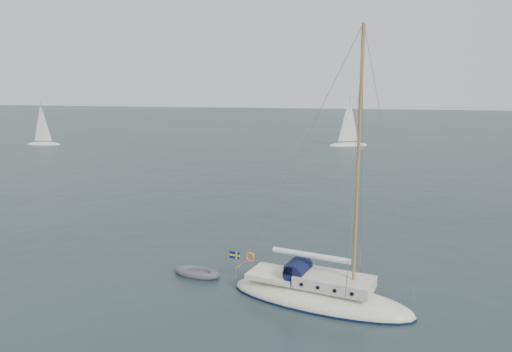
# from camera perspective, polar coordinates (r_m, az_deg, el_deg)

# --- Properties ---
(ground) EXTENTS (300.00, 300.00, 0.00)m
(ground) POSITION_cam_1_polar(r_m,az_deg,el_deg) (27.07, 1.15, -11.09)
(ground) COLOR black
(ground) RESTS_ON ground
(sailboat) EXTENTS (9.13, 2.74, 13.00)m
(sailboat) POSITION_cam_1_polar(r_m,az_deg,el_deg) (23.67, 7.36, -11.97)
(sailboat) COLOR white
(sailboat) RESTS_ON ground
(dinghy) EXTENTS (2.63, 1.19, 0.38)m
(dinghy) POSITION_cam_1_polar(r_m,az_deg,el_deg) (26.95, -6.77, -10.90)
(dinghy) COLOR #525257
(dinghy) RESTS_ON ground
(distant_yacht_a) EXTENTS (5.27, 2.81, 6.99)m
(distant_yacht_a) POSITION_cam_1_polar(r_m,az_deg,el_deg) (84.77, -23.26, 5.30)
(distant_yacht_a) COLOR silver
(distant_yacht_a) RESTS_ON ground
(distant_yacht_c) EXTENTS (6.21, 3.31, 8.23)m
(distant_yacht_c) POSITION_cam_1_polar(r_m,az_deg,el_deg) (77.90, 10.55, 5.97)
(distant_yacht_c) COLOR silver
(distant_yacht_c) RESTS_ON ground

